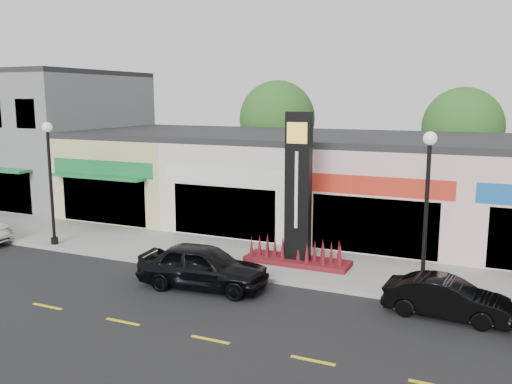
# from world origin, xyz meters

# --- Properties ---
(ground) EXTENTS (120.00, 120.00, 0.00)m
(ground) POSITION_xyz_m (0.00, 0.00, 0.00)
(ground) COLOR black
(ground) RESTS_ON ground
(sidewalk) EXTENTS (52.00, 4.30, 0.15)m
(sidewalk) POSITION_xyz_m (0.00, 4.35, 0.07)
(sidewalk) COLOR gray
(sidewalk) RESTS_ON ground
(curb) EXTENTS (52.00, 0.20, 0.15)m
(curb) POSITION_xyz_m (0.00, 2.10, 0.07)
(curb) COLOR gray
(curb) RESTS_ON ground
(building_grey_2story) EXTENTS (12.00, 10.95, 8.30)m
(building_grey_2story) POSITION_xyz_m (-18.00, 11.48, 4.14)
(building_grey_2story) COLOR slate
(building_grey_2story) RESTS_ON ground
(shop_beige) EXTENTS (7.00, 10.85, 4.80)m
(shop_beige) POSITION_xyz_m (-8.50, 11.46, 2.40)
(shop_beige) COLOR tan
(shop_beige) RESTS_ON ground
(shop_cream) EXTENTS (7.00, 10.01, 4.80)m
(shop_cream) POSITION_xyz_m (-1.50, 11.47, 2.40)
(shop_cream) COLOR silver
(shop_cream) RESTS_ON ground
(shop_pink_w) EXTENTS (7.00, 10.01, 4.80)m
(shop_pink_w) POSITION_xyz_m (5.50, 11.47, 2.40)
(shop_pink_w) COLOR #CCA09B
(shop_pink_w) RESTS_ON ground
(tree_rear_west) EXTENTS (5.20, 5.20, 7.83)m
(tree_rear_west) POSITION_xyz_m (-4.00, 19.50, 5.22)
(tree_rear_west) COLOR #382619
(tree_rear_west) RESTS_ON ground
(tree_rear_mid) EXTENTS (4.80, 4.80, 7.29)m
(tree_rear_mid) POSITION_xyz_m (8.00, 19.50, 4.88)
(tree_rear_mid) COLOR #382619
(tree_rear_mid) RESTS_ON ground
(lamp_west_near) EXTENTS (0.44, 0.44, 5.47)m
(lamp_west_near) POSITION_xyz_m (-8.00, 2.50, 3.48)
(lamp_west_near) COLOR black
(lamp_west_near) RESTS_ON sidewalk
(lamp_east_near) EXTENTS (0.44, 0.44, 5.47)m
(lamp_east_near) POSITION_xyz_m (8.00, 2.50, 3.48)
(lamp_east_near) COLOR black
(lamp_east_near) RESTS_ON sidewalk
(pylon_sign) EXTENTS (4.20, 1.30, 6.00)m
(pylon_sign) POSITION_xyz_m (3.00, 4.20, 2.27)
(pylon_sign) COLOR #510D1E
(pylon_sign) RESTS_ON sidewalk
(car_black_sedan) EXTENTS (2.27, 4.82, 1.59)m
(car_black_sedan) POSITION_xyz_m (0.75, 0.60, 0.80)
(car_black_sedan) COLOR black
(car_black_sedan) RESTS_ON ground
(car_black_conv) EXTENTS (1.55, 3.83, 1.24)m
(car_black_conv) POSITION_xyz_m (8.87, 1.35, 0.62)
(car_black_conv) COLOR black
(car_black_conv) RESTS_ON ground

